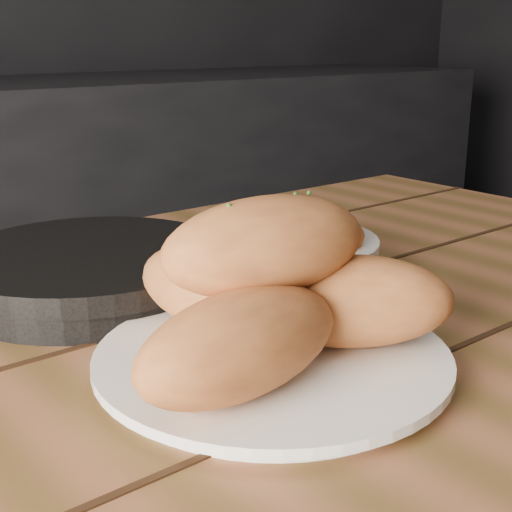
{
  "coord_description": "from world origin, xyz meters",
  "views": [
    {
      "loc": [
        -0.65,
        -0.01,
        1.0
      ],
      "look_at": [
        -0.32,
        0.4,
        0.84
      ],
      "focal_mm": 50.0,
      "sensor_mm": 36.0,
      "label": 1
    }
  ],
  "objects": [
    {
      "name": "skillet",
      "position": [
        -0.34,
        0.63,
        0.77
      ],
      "size": [
        0.41,
        0.28,
        0.05
      ],
      "color": "black",
      "rests_on": "table"
    },
    {
      "name": "table",
      "position": [
        -0.34,
        0.41,
        0.65
      ],
      "size": [
        1.46,
        0.93,
        0.75
      ],
      "color": "brown",
      "rests_on": "ground"
    },
    {
      "name": "bread_rolls",
      "position": [
        -0.33,
        0.37,
        0.82
      ],
      "size": [
        0.29,
        0.26,
        0.12
      ],
      "color": "#C46F36",
      "rests_on": "plate"
    },
    {
      "name": "plate",
      "position": [
        -0.32,
        0.38,
        0.76
      ],
      "size": [
        0.28,
        0.28,
        0.02
      ],
      "color": "white",
      "rests_on": "table"
    },
    {
      "name": "bowl",
      "position": [
        -0.16,
        0.56,
        0.78
      ],
      "size": [
        0.22,
        0.22,
        0.08
      ],
      "color": "white",
      "rests_on": "table"
    },
    {
      "name": "counter",
      "position": [
        0.0,
        1.7,
        0.45
      ],
      "size": [
        2.8,
        0.6,
        0.9
      ],
      "primitive_type": "cube",
      "color": "black",
      "rests_on": "ground"
    }
  ]
}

